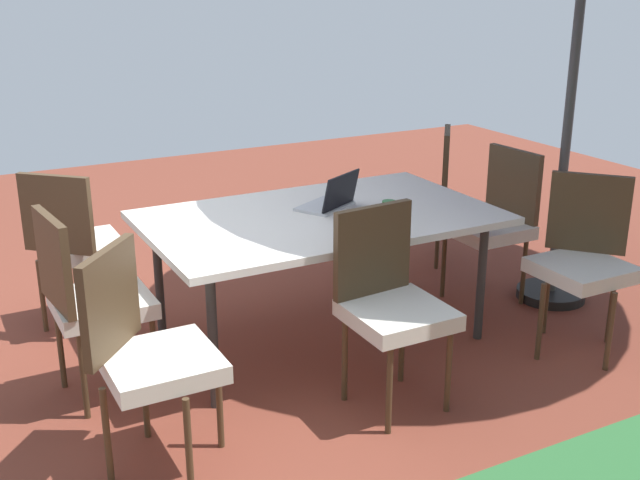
{
  "coord_description": "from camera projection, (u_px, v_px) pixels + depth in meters",
  "views": [
    {
      "loc": [
        1.98,
        3.72,
        2.05
      ],
      "look_at": [
        0.0,
        0.0,
        0.61
      ],
      "focal_mm": 44.41,
      "sensor_mm": 36.0,
      "label": 1
    }
  ],
  "objects": [
    {
      "name": "chair_southeast",
      "position": [
        75.0,
        240.0,
        4.62
      ],
      "size": [
        0.59,
        0.59,
        0.98
      ],
      "rotation": [
        0.0,
        0.0,
        5.53
      ],
      "color": "silver",
      "rests_on": "ground_plane"
    },
    {
      "name": "chair_east",
      "position": [
        89.0,
        295.0,
        3.85
      ],
      "size": [
        0.48,
        0.47,
        0.98
      ],
      "rotation": [
        0.0,
        0.0,
        4.82
      ],
      "color": "silver",
      "rests_on": "ground_plane"
    },
    {
      "name": "chair_southwest",
      "position": [
        424.0,
        187.0,
        5.73
      ],
      "size": [
        0.58,
        0.58,
        0.98
      ],
      "rotation": [
        0.0,
        0.0,
        0.92
      ],
      "color": "silver",
      "rests_on": "ground_plane"
    },
    {
      "name": "chair_west",
      "position": [
        494.0,
        218.0,
        5.03
      ],
      "size": [
        0.47,
        0.46,
        0.98
      ],
      "rotation": [
        0.0,
        0.0,
        1.63
      ],
      "color": "silver",
      "rests_on": "ground_plane"
    },
    {
      "name": "cup",
      "position": [
        389.0,
        209.0,
        4.33
      ],
      "size": [
        0.07,
        0.07,
        0.1
      ],
      "primitive_type": "cylinder",
      "color": "#286B33",
      "rests_on": "dining_table"
    },
    {
      "name": "laptop",
      "position": [
        330.0,
        201.0,
        4.49
      ],
      "size": [
        0.4,
        0.37,
        0.21
      ],
      "rotation": [
        0.0,
        0.0,
        0.5
      ],
      "color": "#B7B7BC",
      "rests_on": "dining_table"
    },
    {
      "name": "ground_plane",
      "position": [
        320.0,
        339.0,
        4.65
      ],
      "size": [
        10.0,
        10.0,
        0.02
      ],
      "primitive_type": "cube",
      "color": "brown"
    },
    {
      "name": "chair_northeast",
      "position": [
        146.0,
        349.0,
        3.3
      ],
      "size": [
        0.59,
        0.58,
        0.98
      ],
      "rotation": [
        0.0,
        0.0,
        3.99
      ],
      "color": "silver",
      "rests_on": "ground_plane"
    },
    {
      "name": "dining_table",
      "position": [
        320.0,
        222.0,
        4.42
      ],
      "size": [
        1.93,
        1.17,
        0.76
      ],
      "color": "white",
      "rests_on": "ground_plane"
    },
    {
      "name": "chair_north",
      "position": [
        390.0,
        298.0,
        3.8
      ],
      "size": [
        0.47,
        0.48,
        0.98
      ],
      "rotation": [
        0.0,
        0.0,
        3.23
      ],
      "color": "silver",
      "rests_on": "ground_plane"
    },
    {
      "name": "chair_northwest",
      "position": [
        584.0,
        255.0,
        4.37
      ],
      "size": [
        0.59,
        0.59,
        0.98
      ],
      "rotation": [
        0.0,
        0.0,
        2.3
      ],
      "color": "silver",
      "rests_on": "ground_plane"
    }
  ]
}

